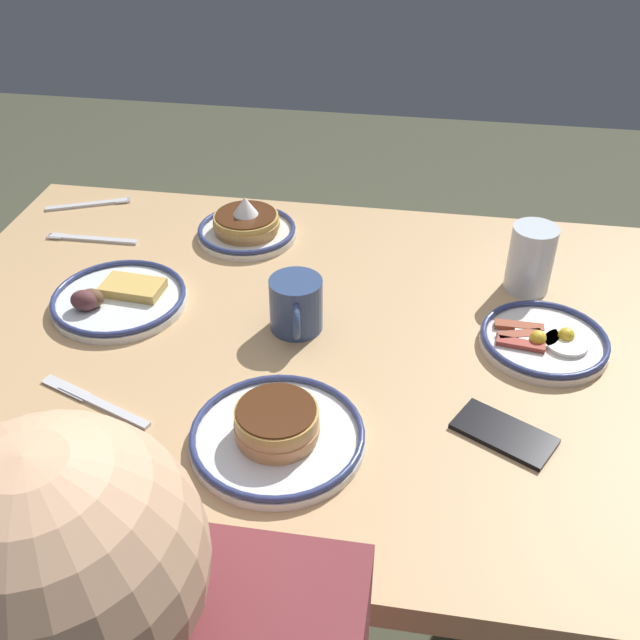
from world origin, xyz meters
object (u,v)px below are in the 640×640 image
(plate_far_side, at_px, (277,432))
(butter_knife, at_px, (95,402))
(fork_near, at_px, (89,204))
(plate_center_pancakes, at_px, (544,340))
(plate_near_main, at_px, (117,298))
(cell_phone, at_px, (504,433))
(drinking_glass, at_px, (530,262))
(fork_far, at_px, (92,239))
(coffee_mug, at_px, (295,305))
(plate_far_companion, at_px, (247,227))

(plate_far_side, relative_size, butter_knife, 1.24)
(fork_near, distance_m, butter_knife, 0.67)
(butter_knife, bearing_deg, plate_center_pancakes, -159.78)
(fork_near, bearing_deg, plate_far_side, 131.07)
(plate_center_pancakes, bearing_deg, fork_near, -20.53)
(plate_near_main, bearing_deg, cell_phone, 161.62)
(plate_near_main, relative_size, drinking_glass, 1.90)
(fork_near, distance_m, fork_far, 0.16)
(plate_near_main, relative_size, coffee_mug, 1.96)
(plate_far_side, bearing_deg, fork_far, -45.39)
(plate_near_main, xyz_separation_m, fork_near, (0.21, -0.36, -0.01))
(coffee_mug, xyz_separation_m, butter_knife, (0.27, 0.24, -0.05))
(plate_far_companion, height_order, fork_far, plate_far_companion)
(plate_far_side, height_order, drinking_glass, drinking_glass)
(plate_far_companion, height_order, coffee_mug, coffee_mug)
(plate_far_side, relative_size, coffee_mug, 2.05)
(drinking_glass, relative_size, butter_knife, 0.62)
(coffee_mug, xyz_separation_m, cell_phone, (-0.35, 0.21, -0.05))
(drinking_glass, xyz_separation_m, fork_near, (0.94, -0.18, -0.05))
(drinking_glass, distance_m, fork_near, 0.96)
(fork_far, bearing_deg, butter_knife, 113.69)
(plate_near_main, distance_m, cell_phone, 0.72)
(plate_far_companion, xyz_separation_m, butter_knife, (0.11, 0.54, -0.02))
(plate_near_main, height_order, plate_far_side, plate_far_side)
(plate_near_main, xyz_separation_m, butter_knife, (-0.06, 0.26, -0.01))
(plate_far_side, bearing_deg, coffee_mug, -84.78)
(plate_center_pancakes, relative_size, coffee_mug, 1.73)
(plate_center_pancakes, bearing_deg, drinking_glass, -84.03)
(plate_near_main, xyz_separation_m, fork_far, (0.14, -0.21, -0.01))
(cell_phone, xyz_separation_m, fork_far, (0.82, -0.44, -0.00))
(plate_near_main, distance_m, coffee_mug, 0.33)
(cell_phone, height_order, fork_near, cell_phone)
(drinking_glass, height_order, cell_phone, drinking_glass)
(drinking_glass, relative_size, fork_far, 0.66)
(plate_near_main, bearing_deg, butter_knife, 103.95)
(butter_knife, bearing_deg, plate_far_side, 172.80)
(plate_center_pancakes, height_order, fork_near, plate_center_pancakes)
(plate_far_companion, bearing_deg, plate_near_main, 58.38)
(plate_far_side, bearing_deg, plate_far_companion, -72.11)
(plate_center_pancakes, bearing_deg, cell_phone, 71.97)
(plate_far_companion, height_order, drinking_glass, drinking_glass)
(plate_center_pancakes, distance_m, plate_far_side, 0.49)
(plate_far_side, bearing_deg, drinking_glass, -128.81)
(cell_phone, relative_size, fork_near, 0.82)
(fork_near, xyz_separation_m, fork_far, (-0.07, 0.15, -0.00))
(cell_phone, distance_m, fork_far, 0.93)
(fork_far, xyz_separation_m, butter_knife, (-0.21, 0.47, -0.00))
(plate_near_main, height_order, cell_phone, plate_near_main)
(plate_far_companion, distance_m, cell_phone, 0.72)
(fork_near, bearing_deg, plate_far_companion, 168.30)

